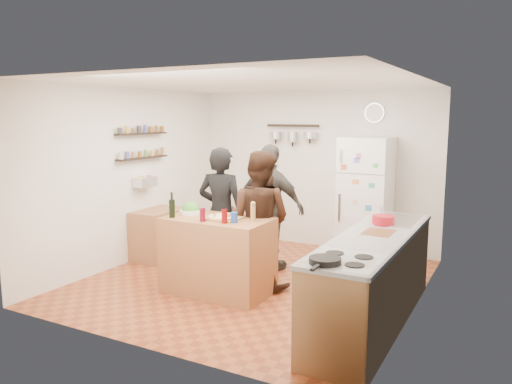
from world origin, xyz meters
The scene contains 26 objects.
room_shell centered at (0.00, 0.39, 1.25)m, with size 4.20×4.20×4.20m.
prep_island centered at (-0.18, -0.53, 0.46)m, with size 1.25×0.72×0.91m, color brown.
pizza_board centered at (-0.10, -0.55, 0.92)m, with size 0.42×0.34×0.02m, color brown.
pizza centered at (-0.10, -0.55, 0.94)m, with size 0.34×0.34×0.02m, color beige.
salad_bowl centered at (-0.60, -0.48, 0.94)m, with size 0.28×0.28×0.06m, color silver.
wine_bottle centered at (-0.68, -0.75, 1.02)m, with size 0.07×0.07×0.21m, color black.
wine_glass_near centered at (-0.23, -0.77, 0.99)m, with size 0.06×0.06×0.15m, color #570718.
wine_glass_far centered at (0.04, -0.73, 0.99)m, with size 0.07×0.07×0.16m, color #5B0709.
pepper_mill centered at (0.27, -0.48, 1.00)m, with size 0.06×0.06×0.18m, color olive.
salt_canister centered at (0.12, -0.65, 0.97)m, with size 0.07×0.07×0.12m, color navy.
person_left centered at (-0.44, -0.03, 0.86)m, with size 0.63×0.41×1.72m, color black.
person_center centered at (0.16, -0.11, 0.85)m, with size 0.82×0.64×1.69m, color black.
person_back centered at (-0.03, 0.56, 0.87)m, with size 1.01×0.42×1.73m, color #322F2C.
counter_run centered at (1.70, -0.55, 0.45)m, with size 0.63×2.63×0.90m, color #9E7042.
stove_top centered at (1.70, -1.50, 0.91)m, with size 0.60×0.62×0.02m, color white.
skillet centered at (1.60, -1.69, 0.95)m, with size 0.27×0.27×0.05m, color black.
sink centered at (1.70, 0.30, 0.92)m, with size 0.50×0.80×0.03m, color silver.
cutting_board centered at (1.70, -0.39, 0.91)m, with size 0.30×0.40×0.02m, color brown.
red_bowl centered at (1.65, 0.00, 0.97)m, with size 0.25×0.25×0.10m, color maroon.
fridge centered at (0.95, 1.75, 0.90)m, with size 0.70×0.68×1.80m, color white.
wall_clock centered at (0.95, 2.08, 2.15)m, with size 0.30×0.30×0.03m, color silver.
spice_shelf_lower centered at (-1.93, 0.20, 1.50)m, with size 0.12×1.00×0.03m, color black.
spice_shelf_upper centered at (-1.93, 0.20, 1.85)m, with size 0.12×1.00×0.03m, color black.
produce_basket centered at (-1.90, 0.20, 1.15)m, with size 0.18×0.35×0.14m, color silver.
side_table centered at (-1.74, 0.28, 0.36)m, with size 0.50×0.80×0.73m, color #97623F.
pot_rack centered at (-0.35, 2.00, 1.95)m, with size 0.90×0.04×0.04m, color black.
Camera 1 is at (2.96, -5.40, 2.11)m, focal length 35.00 mm.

